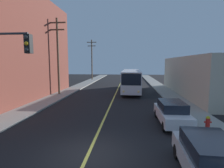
{
  "coord_description": "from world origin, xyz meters",
  "views": [
    {
      "loc": [
        1.9,
        -7.73,
        4.28
      ],
      "look_at": [
        0.0,
        11.67,
        2.0
      ],
      "focal_mm": 28.51,
      "sensor_mm": 36.0,
      "label": 1
    }
  ],
  "objects_px": {
    "parked_car_white": "(172,112)",
    "utility_pole_mid": "(58,53)",
    "utility_pole_far": "(92,58)",
    "parked_car_silver": "(210,160)",
    "city_bus": "(131,79)",
    "fire_hydrant": "(208,122)"
  },
  "relations": [
    {
      "from": "city_bus",
      "to": "fire_hydrant",
      "type": "bearing_deg",
      "value": -73.6
    },
    {
      "from": "utility_pole_mid",
      "to": "fire_hydrant",
      "type": "relative_size",
      "value": 11.9
    },
    {
      "from": "city_bus",
      "to": "fire_hydrant",
      "type": "relative_size",
      "value": 14.51
    },
    {
      "from": "parked_car_silver",
      "to": "parked_car_white",
      "type": "distance_m",
      "value": 6.21
    },
    {
      "from": "parked_car_silver",
      "to": "utility_pole_far",
      "type": "height_order",
      "value": "utility_pole_far"
    },
    {
      "from": "parked_car_white",
      "to": "utility_pole_mid",
      "type": "height_order",
      "value": "utility_pole_mid"
    },
    {
      "from": "utility_pole_mid",
      "to": "fire_hydrant",
      "type": "bearing_deg",
      "value": -39.13
    },
    {
      "from": "fire_hydrant",
      "to": "city_bus",
      "type": "bearing_deg",
      "value": 106.4
    },
    {
      "from": "parked_car_white",
      "to": "utility_pole_far",
      "type": "distance_m",
      "value": 34.78
    },
    {
      "from": "utility_pole_mid",
      "to": "utility_pole_far",
      "type": "xyz_separation_m",
      "value": [
        0.02,
        21.52,
        -0.03
      ]
    },
    {
      "from": "parked_car_silver",
      "to": "fire_hydrant",
      "type": "bearing_deg",
      "value": 68.06
    },
    {
      "from": "city_bus",
      "to": "fire_hydrant",
      "type": "height_order",
      "value": "city_bus"
    },
    {
      "from": "city_bus",
      "to": "utility_pole_far",
      "type": "xyz_separation_m",
      "value": [
        -9.78,
        17.48,
        3.81
      ]
    },
    {
      "from": "parked_car_silver",
      "to": "utility_pole_mid",
      "type": "relative_size",
      "value": 0.45
    },
    {
      "from": "utility_pole_mid",
      "to": "utility_pole_far",
      "type": "height_order",
      "value": "utility_pole_mid"
    },
    {
      "from": "parked_car_silver",
      "to": "parked_car_white",
      "type": "relative_size",
      "value": 1.01
    },
    {
      "from": "utility_pole_mid",
      "to": "utility_pole_far",
      "type": "bearing_deg",
      "value": 89.96
    },
    {
      "from": "parked_car_white",
      "to": "utility_pole_far",
      "type": "relative_size",
      "value": 0.44
    },
    {
      "from": "parked_car_silver",
      "to": "utility_pole_mid",
      "type": "bearing_deg",
      "value": 126.49
    },
    {
      "from": "parked_car_white",
      "to": "fire_hydrant",
      "type": "xyz_separation_m",
      "value": [
        1.95,
        -1.17,
        -0.26
      ]
    },
    {
      "from": "city_bus",
      "to": "utility_pole_mid",
      "type": "height_order",
      "value": "utility_pole_mid"
    },
    {
      "from": "city_bus",
      "to": "utility_pole_mid",
      "type": "xyz_separation_m",
      "value": [
        -9.8,
        -4.05,
        3.83
      ]
    }
  ]
}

